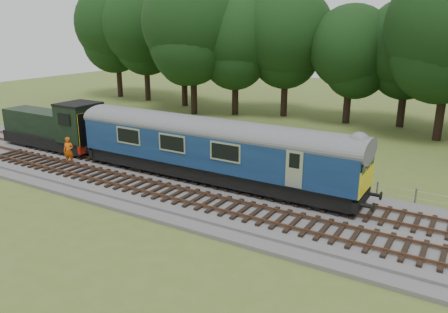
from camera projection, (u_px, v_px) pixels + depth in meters
The scene contains 9 objects.
ground at pixel (213, 197), 24.75m from camera, with size 120.00×120.00×0.00m, color #556525.
ballast at pixel (213, 194), 24.70m from camera, with size 70.00×7.00×0.35m, color #4C4C4F.
track_north at pixel (226, 182), 25.78m from camera, with size 67.20×2.40×0.21m.
track_south at pixel (197, 199), 23.32m from camera, with size 67.20×2.40×0.21m.
fence at pixel (250, 174), 28.44m from camera, with size 64.00×0.12×1.00m, color #6B6054, non-canonical shape.
tree_line at pixel (333, 125), 42.79m from camera, with size 70.00×8.00×18.00m, color black, non-canonical shape.
dmu_railcar at pixel (211, 144), 25.64m from camera, with size 18.05×2.86×3.88m.
shunter_loco at pixel (55, 128), 32.71m from camera, with size 8.91×2.60×3.38m.
worker at pixel (69, 151), 29.20m from camera, with size 0.67×0.44×1.85m, color #E55A0C.
Camera 1 is at (12.45, -19.42, 9.28)m, focal length 35.00 mm.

